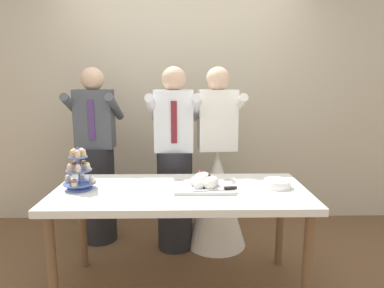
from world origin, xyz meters
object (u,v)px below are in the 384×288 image
(plate_stack, at_px, (277,184))
(person_bride, at_px, (216,185))
(cupcake_stand, at_px, (79,171))
(main_cake_tray, at_px, (204,183))
(person_guest, at_px, (97,166))
(person_groom, at_px, (175,170))
(dessert_table, at_px, (181,199))

(plate_stack, relative_size, person_bride, 0.12)
(cupcake_stand, distance_m, main_cake_tray, 0.89)
(plate_stack, height_order, person_guest, person_guest)
(person_bride, relative_size, person_guest, 1.00)
(main_cake_tray, bearing_deg, plate_stack, 2.62)
(cupcake_stand, xyz_separation_m, person_groom, (0.66, 0.63, -0.16))
(dessert_table, relative_size, person_bride, 1.08)
(dessert_table, height_order, person_groom, person_groom)
(person_groom, distance_m, person_bride, 0.42)
(plate_stack, xyz_separation_m, person_groom, (-0.77, 0.62, -0.06))
(cupcake_stand, bearing_deg, dessert_table, -1.22)
(person_groom, bearing_deg, dessert_table, -84.21)
(person_guest, bearing_deg, main_cake_tray, -39.45)
(person_groom, bearing_deg, plate_stack, -38.84)
(main_cake_tray, xyz_separation_m, person_bride, (0.15, 0.69, -0.23))
(main_cake_tray, xyz_separation_m, person_guest, (-0.97, 0.80, -0.07))
(person_groom, height_order, person_guest, same)
(cupcake_stand, height_order, person_bride, person_bride)
(plate_stack, height_order, person_groom, person_groom)
(dessert_table, xyz_separation_m, person_groom, (-0.07, 0.65, 0.05))
(dessert_table, relative_size, main_cake_tray, 4.14)
(dessert_table, relative_size, plate_stack, 9.16)
(person_guest, bearing_deg, person_groom, -12.23)
(dessert_table, relative_size, person_groom, 1.08)
(plate_stack, bearing_deg, person_bride, 119.74)
(cupcake_stand, bearing_deg, person_groom, 43.90)
(cupcake_stand, bearing_deg, main_cake_tray, -0.68)
(cupcake_stand, xyz_separation_m, person_bride, (1.04, 0.68, -0.32))
(main_cake_tray, distance_m, plate_stack, 0.53)
(person_groom, bearing_deg, cupcake_stand, -136.10)
(dessert_table, height_order, person_bride, person_bride)
(dessert_table, height_order, cupcake_stand, cupcake_stand)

